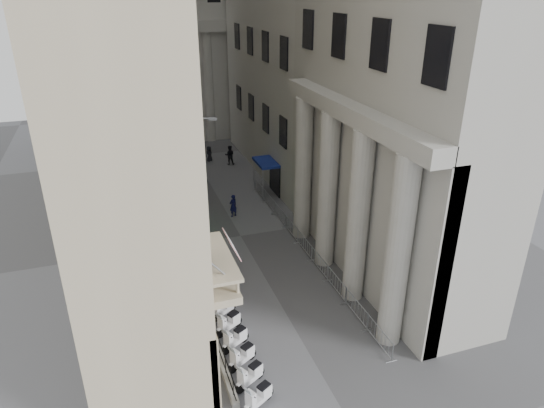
% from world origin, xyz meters
% --- Properties ---
extents(far_building, '(22.00, 10.00, 30.00)m').
position_xyz_m(far_building, '(0.00, 48.00, 15.00)').
color(far_building, '#A3A19A').
rests_on(far_building, ground).
extents(iron_fence, '(0.30, 28.00, 1.40)m').
position_xyz_m(iron_fence, '(-4.30, 18.00, 0.00)').
color(iron_fence, black).
rests_on(iron_fence, ground).
extents(blue_awning, '(1.60, 3.00, 3.00)m').
position_xyz_m(blue_awning, '(4.15, 26.00, 0.00)').
color(blue_awning, navy).
rests_on(blue_awning, ground).
extents(flag, '(1.00, 1.40, 8.20)m').
position_xyz_m(flag, '(-4.00, 5.00, 0.00)').
color(flag, '#9E0C11').
rests_on(flag, ground).
extents(scooter_0, '(1.50, 1.17, 1.50)m').
position_xyz_m(scooter_0, '(-3.33, 3.90, 0.00)').
color(scooter_0, white).
rests_on(scooter_0, ground).
extents(scooter_1, '(1.50, 1.17, 1.50)m').
position_xyz_m(scooter_1, '(-3.33, 5.21, 0.00)').
color(scooter_1, white).
rests_on(scooter_1, ground).
extents(scooter_2, '(1.50, 1.17, 1.50)m').
position_xyz_m(scooter_2, '(-3.33, 6.52, 0.00)').
color(scooter_2, white).
rests_on(scooter_2, ground).
extents(scooter_3, '(1.50, 1.17, 1.50)m').
position_xyz_m(scooter_3, '(-3.33, 7.83, 0.00)').
color(scooter_3, white).
rests_on(scooter_3, ground).
extents(scooter_4, '(1.50, 1.17, 1.50)m').
position_xyz_m(scooter_4, '(-3.33, 9.14, 0.00)').
color(scooter_4, white).
rests_on(scooter_4, ground).
extents(scooter_5, '(1.50, 1.17, 1.50)m').
position_xyz_m(scooter_5, '(-3.33, 10.46, 0.00)').
color(scooter_5, white).
rests_on(scooter_5, ground).
extents(scooter_6, '(1.50, 1.17, 1.50)m').
position_xyz_m(scooter_6, '(-3.33, 11.77, 0.00)').
color(scooter_6, white).
rests_on(scooter_6, ground).
extents(scooter_7, '(1.50, 1.17, 1.50)m').
position_xyz_m(scooter_7, '(-3.33, 13.08, 0.00)').
color(scooter_7, white).
rests_on(scooter_7, ground).
extents(scooter_8, '(1.50, 1.17, 1.50)m').
position_xyz_m(scooter_8, '(-3.33, 14.39, 0.00)').
color(scooter_8, white).
rests_on(scooter_8, ground).
extents(scooter_9, '(1.50, 1.17, 1.50)m').
position_xyz_m(scooter_9, '(-3.33, 15.70, 0.00)').
color(scooter_9, white).
rests_on(scooter_9, ground).
extents(scooter_10, '(1.50, 1.17, 1.50)m').
position_xyz_m(scooter_10, '(-3.33, 17.01, 0.00)').
color(scooter_10, white).
rests_on(scooter_10, ground).
extents(scooter_11, '(1.50, 1.17, 1.50)m').
position_xyz_m(scooter_11, '(-3.33, 18.33, 0.00)').
color(scooter_11, white).
rests_on(scooter_11, ground).
extents(barrier_0, '(0.60, 2.40, 1.10)m').
position_xyz_m(barrier_0, '(3.54, 5.64, 0.00)').
color(barrier_0, '#9EA0A5').
rests_on(barrier_0, ground).
extents(barrier_1, '(0.60, 2.40, 1.10)m').
position_xyz_m(barrier_1, '(3.54, 8.14, 0.00)').
color(barrier_1, '#9EA0A5').
rests_on(barrier_1, ground).
extents(barrier_2, '(0.60, 2.40, 1.10)m').
position_xyz_m(barrier_2, '(3.54, 10.64, 0.00)').
color(barrier_2, '#9EA0A5').
rests_on(barrier_2, ground).
extents(barrier_3, '(0.60, 2.40, 1.10)m').
position_xyz_m(barrier_3, '(3.54, 13.14, 0.00)').
color(barrier_3, '#9EA0A5').
rests_on(barrier_3, ground).
extents(barrier_4, '(0.60, 2.40, 1.10)m').
position_xyz_m(barrier_4, '(3.54, 15.64, 0.00)').
color(barrier_4, '#9EA0A5').
rests_on(barrier_4, ground).
extents(barrier_5, '(0.60, 2.40, 1.10)m').
position_xyz_m(barrier_5, '(3.54, 18.14, 0.00)').
color(barrier_5, '#9EA0A5').
rests_on(barrier_5, ground).
extents(barrier_6, '(0.60, 2.40, 1.10)m').
position_xyz_m(barrier_6, '(3.54, 20.64, 0.00)').
color(barrier_6, '#9EA0A5').
rests_on(barrier_6, ground).
extents(barrier_7, '(0.60, 2.40, 1.10)m').
position_xyz_m(barrier_7, '(3.54, 23.14, 0.00)').
color(barrier_7, '#9EA0A5').
rests_on(barrier_7, ground).
extents(barrier_8, '(0.60, 2.40, 1.10)m').
position_xyz_m(barrier_8, '(3.54, 25.64, 0.00)').
color(barrier_8, '#9EA0A5').
rests_on(barrier_8, ground).
extents(security_tent, '(4.19, 4.19, 3.41)m').
position_xyz_m(security_tent, '(-3.08, 29.72, 2.85)').
color(security_tent, white).
rests_on(security_tent, ground).
extents(street_lamp, '(2.91, 0.55, 8.94)m').
position_xyz_m(street_lamp, '(-3.83, 19.24, 5.38)').
color(street_lamp, gray).
rests_on(street_lamp, ground).
extents(info_kiosk, '(0.40, 0.97, 1.99)m').
position_xyz_m(info_kiosk, '(-4.03, 21.30, 1.01)').
color(info_kiosk, black).
rests_on(info_kiosk, ground).
extents(pedestrian_a, '(0.78, 0.67, 1.82)m').
position_xyz_m(pedestrian_a, '(0.33, 22.56, 0.91)').
color(pedestrian_a, '#0C0E33').
rests_on(pedestrian_a, ground).
extents(pedestrian_b, '(1.11, 0.96, 1.97)m').
position_xyz_m(pedestrian_b, '(3.00, 34.36, 0.99)').
color(pedestrian_b, black).
rests_on(pedestrian_b, ground).
extents(pedestrian_c, '(0.92, 0.83, 1.58)m').
position_xyz_m(pedestrian_c, '(1.25, 36.00, 0.79)').
color(pedestrian_c, black).
rests_on(pedestrian_c, ground).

